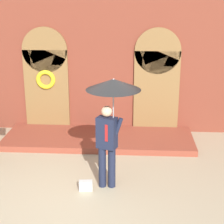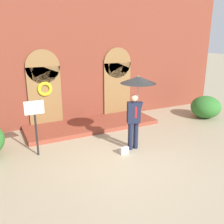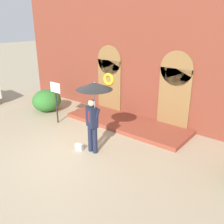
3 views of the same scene
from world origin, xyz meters
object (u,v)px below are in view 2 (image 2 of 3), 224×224
handbag (124,150)px  shrub_right (206,107)px  person_with_umbrella (137,91)px  sign_post (35,119)px

handbag → shrub_right: bearing=11.8°
person_with_umbrella → sign_post: 3.17m
shrub_right → handbag: bearing=-163.0°
person_with_umbrella → handbag: person_with_umbrella is taller
handbag → sign_post: size_ratio=0.16×
person_with_umbrella → sign_post: person_with_umbrella is taller
shrub_right → person_with_umbrella: bearing=-163.4°
sign_post → handbag: bearing=-24.7°
handbag → shrub_right: 5.24m
sign_post → shrub_right: 7.45m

